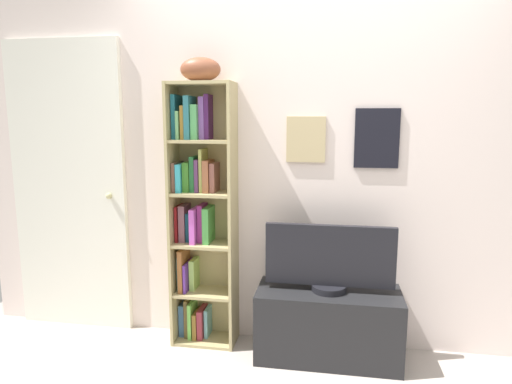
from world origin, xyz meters
The scene contains 6 objects.
back_wall centered at (0.00, 1.13, 1.26)m, with size 4.80×0.08×2.53m.
bookshelf centered at (-0.74, 1.01, 0.90)m, with size 0.43×0.24×1.78m.
football centered at (-0.70, 0.98, 1.85)m, with size 0.26×0.15×0.15m, color brown.
tv_stand centered at (0.14, 0.90, 0.23)m, with size 0.92×0.40×0.46m.
television centered at (0.14, 0.90, 0.67)m, with size 0.81×0.22×0.43m.
door centered at (-1.74, 1.08, 1.04)m, with size 0.87×0.09×2.09m.
Camera 1 is at (0.14, -1.84, 1.54)m, focal length 31.23 mm.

